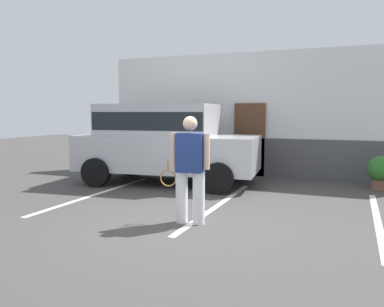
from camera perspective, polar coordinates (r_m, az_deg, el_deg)
The scene contains 8 objects.
ground_plane at distance 6.62m, azimuth -1.01°, elevation -10.23°, with size 40.00×40.00×0.00m, color #423F3D.
parking_stripe_0 at distance 9.25m, azimuth -13.46°, elevation -5.67°, with size 0.12×4.40×0.01m, color silver.
parking_stripe_1 at distance 7.95m, azimuth 3.81°, elevation -7.44°, with size 0.12×4.40×0.01m, color silver.
parking_stripe_2 at distance 7.58m, azimuth 25.21°, elevation -8.69°, with size 0.12×4.40×0.01m, color silver.
house_frontage at distance 11.68m, azimuth 9.87°, elevation 5.09°, with size 9.45×0.40×3.56m.
parked_suv at distance 10.25m, azimuth -4.10°, elevation 2.06°, with size 4.78×2.55×2.05m.
tennis_player_man at distance 6.52m, azimuth -0.31°, elevation -2.18°, with size 0.92×0.33×1.78m.
potted_plant_by_porch at distance 10.42m, azimuth 25.62°, elevation -2.29°, with size 0.62×0.62×0.82m.
Camera 1 is at (2.52, -5.84, 1.86)m, focal length 36.92 mm.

